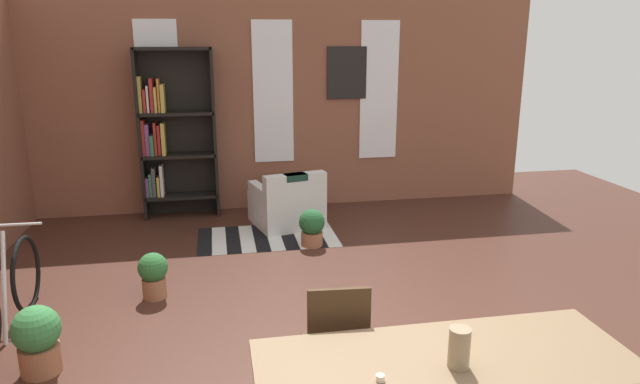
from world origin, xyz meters
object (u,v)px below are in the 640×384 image
object	(u,v)px
bookshelf_tall	(171,133)
dining_table	(451,380)
bicycle_second	(5,297)
potted_plant_corner	(312,227)
armchair_white	(288,205)
vase_on_table	(459,348)
dining_chair_far_left	(336,345)
potted_plant_window	(37,338)
potted_plant_by_shelf	(153,274)

from	to	relation	value
bookshelf_tall	dining_table	bearing A→B (deg)	-71.98
dining_table	bicycle_second	size ratio (longest dim) A/B	1.18
bookshelf_tall	bicycle_second	world-z (taller)	bookshelf_tall
potted_plant_corner	bicycle_second	bearing A→B (deg)	-150.09
armchair_white	bicycle_second	world-z (taller)	bicycle_second
dining_table	vase_on_table	size ratio (longest dim) A/B	9.40
vase_on_table	dining_chair_far_left	distance (m)	0.91
potted_plant_window	armchair_white	bearing A→B (deg)	53.65
bookshelf_tall	bicycle_second	distance (m)	3.41
armchair_white	potted_plant_window	size ratio (longest dim) A/B	1.85
dining_chair_far_left	bookshelf_tall	bearing A→B (deg)	105.32
dining_table	bicycle_second	world-z (taller)	bicycle_second
vase_on_table	bookshelf_tall	xyz separation A→B (m)	(-1.75, 5.28, 0.30)
vase_on_table	potted_plant_corner	world-z (taller)	vase_on_table
armchair_white	dining_chair_far_left	bearing A→B (deg)	-92.87
bookshelf_tall	bicycle_second	size ratio (longest dim) A/B	1.31
bookshelf_tall	armchair_white	xyz separation A→B (m)	(1.45, -0.71, -0.87)
dining_table	potted_plant_corner	world-z (taller)	dining_table
vase_on_table	bookshelf_tall	size ratio (longest dim) A/B	0.10
potted_plant_corner	potted_plant_window	bearing A→B (deg)	-137.28
potted_plant_corner	armchair_white	bearing A→B (deg)	102.98
bicycle_second	potted_plant_window	size ratio (longest dim) A/B	3.29
dining_table	potted_plant_corner	size ratio (longest dim) A/B	4.57
potted_plant_by_shelf	potted_plant_window	distance (m)	1.33
vase_on_table	potted_plant_window	size ratio (longest dim) A/B	0.41
bicycle_second	potted_plant_corner	bearing A→B (deg)	29.91
vase_on_table	potted_plant_by_shelf	bearing A→B (deg)	123.80
bicycle_second	potted_plant_corner	xyz separation A→B (m)	(2.79, 1.61, -0.12)
bookshelf_tall	armchair_white	distance (m)	1.83
bicycle_second	vase_on_table	bearing A→B (deg)	-36.88
vase_on_table	bookshelf_tall	distance (m)	5.57
potted_plant_by_shelf	bookshelf_tall	bearing A→B (deg)	88.75
dining_table	potted_plant_window	distance (m)	2.96
bookshelf_tall	vase_on_table	bearing A→B (deg)	-71.69
dining_chair_far_left	bookshelf_tall	world-z (taller)	bookshelf_tall
bicycle_second	potted_plant_by_shelf	distance (m)	1.22
potted_plant_corner	dining_table	bearing A→B (deg)	-88.75
vase_on_table	bicycle_second	world-z (taller)	vase_on_table
dining_table	potted_plant_by_shelf	bearing A→B (deg)	123.35
bookshelf_tall	armchair_white	size ratio (longest dim) A/B	2.33
armchair_white	potted_plant_corner	distance (m)	0.82
bookshelf_tall	armchair_white	world-z (taller)	bookshelf_tall
armchair_white	potted_plant_corner	size ratio (longest dim) A/B	2.19
dining_table	bookshelf_tall	world-z (taller)	bookshelf_tall
dining_chair_far_left	potted_plant_by_shelf	world-z (taller)	dining_chair_far_left
dining_table	armchair_white	world-z (taller)	armchair_white
dining_table	potted_plant_window	world-z (taller)	dining_table
vase_on_table	bicycle_second	size ratio (longest dim) A/B	0.13
armchair_white	dining_table	bearing A→B (deg)	-86.68
bicycle_second	bookshelf_tall	bearing A→B (deg)	69.58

